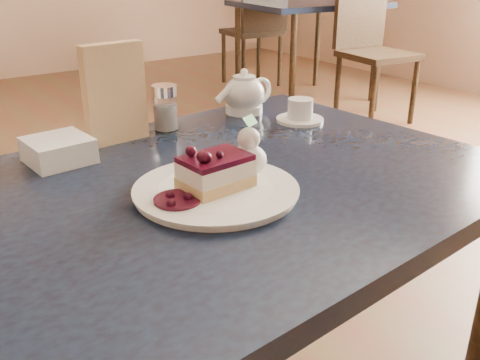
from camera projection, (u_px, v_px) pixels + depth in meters
main_table at (201, 223)px, 0.98m from camera, size 1.21×0.85×0.72m
dessert_plate at (216, 191)px, 0.91m from camera, size 0.28×0.28×0.01m
cheesecake_slice at (216, 172)px, 0.90m from camera, size 0.12×0.09×0.06m
whipped_cream at (249, 160)px, 0.96m from camera, size 0.07×0.07×0.06m
berry_sauce at (177, 200)px, 0.86m from camera, size 0.08×0.08×0.01m
tea_set at (255, 98)px, 1.35m from camera, size 0.23×0.25×0.10m
menu_card at (115, 94)px, 1.13m from camera, size 0.14×0.04×0.21m
sugar_shaker at (165, 107)px, 1.23m from camera, size 0.06×0.06×0.11m
napkin_stack at (58, 150)px, 1.05m from camera, size 0.12×0.12×0.05m
bg_table_far_right at (304, 91)px, 4.34m from camera, size 1.12×1.87×1.24m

